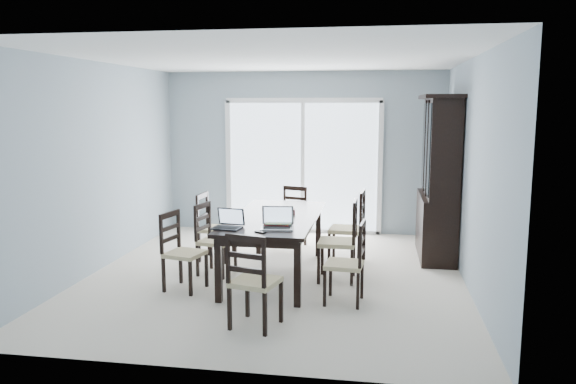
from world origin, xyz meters
name	(u,v)px	position (x,y,z in m)	size (l,w,h in m)	color
floor	(275,276)	(0.00, 0.00, 0.00)	(5.00, 5.00, 0.00)	beige
ceiling	(274,58)	(0.00, 0.00, 2.60)	(5.00, 5.00, 0.00)	white
back_wall	(303,153)	(0.00, 2.50, 1.30)	(4.50, 0.02, 2.60)	#90A1AC
wall_left	(98,167)	(-2.25, 0.00, 1.30)	(0.02, 5.00, 2.60)	#90A1AC
wall_right	(472,174)	(2.25, 0.00, 1.30)	(0.02, 5.00, 2.60)	#90A1AC
balcony	(310,222)	(0.00, 3.50, -0.05)	(4.50, 2.00, 0.10)	gray
railing	(316,182)	(0.00, 4.50, 0.55)	(4.50, 0.06, 1.10)	#99999E
dining_table	(275,222)	(0.00, 0.00, 0.67)	(1.00, 2.20, 0.75)	black
china_hutch	(439,179)	(2.02, 1.25, 1.07)	(0.50, 1.38, 2.20)	black
sliding_door	(303,166)	(0.00, 2.48, 1.09)	(2.52, 0.05, 2.18)	silver
chair_left_near	(178,242)	(-0.99, -0.64, 0.54)	(0.47, 0.46, 1.02)	black
chair_left_mid	(210,231)	(-0.81, -0.01, 0.53)	(0.46, 0.45, 1.01)	black
chair_left_far	(210,219)	(-1.00, 0.60, 0.55)	(0.43, 0.42, 1.04)	black
chair_right_near	(353,254)	(0.97, -0.80, 0.54)	(0.42, 0.41, 1.01)	black
chair_right_mid	(345,231)	(0.85, -0.04, 0.60)	(0.44, 0.43, 1.13)	black
chair_right_far	(354,219)	(0.91, 0.69, 0.59)	(0.47, 0.45, 1.12)	black
chair_end_near	(251,271)	(0.09, -1.66, 0.56)	(0.49, 0.50, 1.07)	black
chair_end_far	(292,210)	(-0.02, 1.53, 0.54)	(0.47, 0.48, 1.01)	black
laptop_dark	(227,224)	(-0.38, -0.79, 0.80)	(0.33, 0.25, 0.21)	black
laptop_silver	(277,224)	(0.16, -0.73, 0.81)	(0.37, 0.28, 0.24)	#B0B0B3
book_stack	(278,224)	(0.14, -0.57, 0.77)	(0.30, 0.24, 0.05)	maroon
cell_phone	(260,232)	(0.01, -0.91, 0.76)	(0.12, 0.05, 0.01)	black
game_box	(285,212)	(0.10, 0.11, 0.78)	(0.25, 0.13, 0.06)	#541510
hot_tub	(273,191)	(-0.68, 3.50, 0.51)	(1.96, 1.75, 1.02)	maroon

